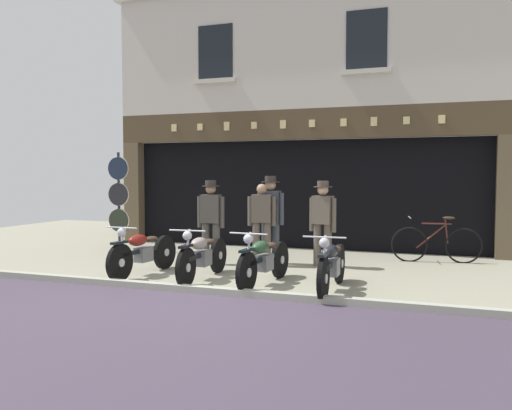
{
  "coord_description": "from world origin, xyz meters",
  "views": [
    {
      "loc": [
        3.37,
        -7.23,
        1.79
      ],
      "look_at": [
        -0.19,
        2.68,
        1.18
      ],
      "focal_mm": 37.97,
      "sensor_mm": 36.0,
      "label": 1
    }
  ],
  "objects_px": {
    "shopkeeper_center": "(262,220)",
    "assistant_far_right": "(270,214)",
    "salesman_right": "(323,219)",
    "advert_board_near": "(406,178)",
    "salesman_left": "(211,218)",
    "motorcycle_center": "(264,259)",
    "leaning_bicycle": "(437,243)",
    "motorcycle_left": "(143,251)",
    "tyre_sign_pole": "(119,195)",
    "motorcycle_center_right": "(332,264)",
    "motorcycle_center_left": "(203,255)"
  },
  "relations": [
    {
      "from": "motorcycle_center_right",
      "to": "salesman_left",
      "type": "distance_m",
      "value": 3.26
    },
    {
      "from": "shopkeeper_center",
      "to": "salesman_right",
      "type": "xyz_separation_m",
      "value": [
        1.16,
        0.24,
        0.04
      ]
    },
    {
      "from": "motorcycle_left",
      "to": "motorcycle_center_left",
      "type": "xyz_separation_m",
      "value": [
        1.18,
        -0.03,
        0.0
      ]
    },
    {
      "from": "salesman_left",
      "to": "salesman_right",
      "type": "bearing_deg",
      "value": -172.5
    },
    {
      "from": "salesman_left",
      "to": "shopkeeper_center",
      "type": "bearing_deg",
      "value": -172.18
    },
    {
      "from": "motorcycle_center",
      "to": "salesman_left",
      "type": "distance_m",
      "value": 2.33
    },
    {
      "from": "motorcycle_center_right",
      "to": "advert_board_near",
      "type": "xyz_separation_m",
      "value": [
        0.73,
        4.55,
        1.28
      ]
    },
    {
      "from": "tyre_sign_pole",
      "to": "advert_board_near",
      "type": "distance_m",
      "value": 6.6
    },
    {
      "from": "salesman_left",
      "to": "tyre_sign_pole",
      "type": "height_order",
      "value": "tyre_sign_pole"
    },
    {
      "from": "motorcycle_left",
      "to": "tyre_sign_pole",
      "type": "relative_size",
      "value": 0.85
    },
    {
      "from": "salesman_right",
      "to": "tyre_sign_pole",
      "type": "height_order",
      "value": "tyre_sign_pole"
    },
    {
      "from": "motorcycle_center_left",
      "to": "salesman_left",
      "type": "height_order",
      "value": "salesman_left"
    },
    {
      "from": "motorcycle_left",
      "to": "tyre_sign_pole",
      "type": "height_order",
      "value": "tyre_sign_pole"
    },
    {
      "from": "motorcycle_center_left",
      "to": "advert_board_near",
      "type": "bearing_deg",
      "value": -125.87
    },
    {
      "from": "advert_board_near",
      "to": "motorcycle_center",
      "type": "bearing_deg",
      "value": -112.54
    },
    {
      "from": "salesman_right",
      "to": "motorcycle_center",
      "type": "bearing_deg",
      "value": 89.86
    },
    {
      "from": "assistant_far_right",
      "to": "advert_board_near",
      "type": "height_order",
      "value": "advert_board_near"
    },
    {
      "from": "motorcycle_center_left",
      "to": "advert_board_near",
      "type": "height_order",
      "value": "advert_board_near"
    },
    {
      "from": "motorcycle_center",
      "to": "tyre_sign_pole",
      "type": "bearing_deg",
      "value": -25.16
    },
    {
      "from": "shopkeeper_center",
      "to": "assistant_far_right",
      "type": "xyz_separation_m",
      "value": [
        0.09,
        0.27,
        0.1
      ]
    },
    {
      "from": "motorcycle_center",
      "to": "assistant_far_right",
      "type": "distance_m",
      "value": 2.21
    },
    {
      "from": "motorcycle_center_left",
      "to": "leaning_bicycle",
      "type": "bearing_deg",
      "value": -140.27
    },
    {
      "from": "shopkeeper_center",
      "to": "tyre_sign_pole",
      "type": "relative_size",
      "value": 0.7
    },
    {
      "from": "salesman_left",
      "to": "salesman_right",
      "type": "height_order",
      "value": "salesman_left"
    },
    {
      "from": "motorcycle_center",
      "to": "leaning_bicycle",
      "type": "distance_m",
      "value": 4.2
    },
    {
      "from": "motorcycle_center_right",
      "to": "motorcycle_center",
      "type": "bearing_deg",
      "value": -5.45
    },
    {
      "from": "shopkeeper_center",
      "to": "assistant_far_right",
      "type": "bearing_deg",
      "value": -117.99
    },
    {
      "from": "motorcycle_center",
      "to": "motorcycle_center_right",
      "type": "distance_m",
      "value": 1.12
    },
    {
      "from": "salesman_left",
      "to": "tyre_sign_pole",
      "type": "relative_size",
      "value": 0.73
    },
    {
      "from": "salesman_left",
      "to": "salesman_right",
      "type": "xyz_separation_m",
      "value": [
        2.15,
        0.46,
        -0.0
      ]
    },
    {
      "from": "motorcycle_left",
      "to": "salesman_left",
      "type": "distance_m",
      "value": 1.69
    },
    {
      "from": "motorcycle_left",
      "to": "salesman_right",
      "type": "distance_m",
      "value": 3.44
    },
    {
      "from": "motorcycle_center",
      "to": "leaning_bicycle",
      "type": "height_order",
      "value": "leaning_bicycle"
    },
    {
      "from": "shopkeeper_center",
      "to": "advert_board_near",
      "type": "relative_size",
      "value": 1.69
    },
    {
      "from": "motorcycle_center_left",
      "to": "motorcycle_center",
      "type": "distance_m",
      "value": 1.12
    },
    {
      "from": "advert_board_near",
      "to": "assistant_far_right",
      "type": "bearing_deg",
      "value": -135.17
    },
    {
      "from": "salesman_right",
      "to": "advert_board_near",
      "type": "distance_m",
      "value": 2.9
    },
    {
      "from": "assistant_far_right",
      "to": "advert_board_near",
      "type": "bearing_deg",
      "value": -133.28
    },
    {
      "from": "motorcycle_center_left",
      "to": "motorcycle_center",
      "type": "bearing_deg",
      "value": 174.54
    },
    {
      "from": "salesman_left",
      "to": "assistant_far_right",
      "type": "height_order",
      "value": "assistant_far_right"
    },
    {
      "from": "motorcycle_center",
      "to": "shopkeeper_center",
      "type": "distance_m",
      "value": 1.96
    },
    {
      "from": "motorcycle_left",
      "to": "motorcycle_center",
      "type": "relative_size",
      "value": 1.0
    },
    {
      "from": "motorcycle_center_right",
      "to": "advert_board_near",
      "type": "height_order",
      "value": "advert_board_near"
    },
    {
      "from": "motorcycle_left",
      "to": "leaning_bicycle",
      "type": "xyz_separation_m",
      "value": [
        4.86,
        3.23,
        -0.04
      ]
    },
    {
      "from": "advert_board_near",
      "to": "motorcycle_center_right",
      "type": "bearing_deg",
      "value": -99.16
    },
    {
      "from": "motorcycle_left",
      "to": "shopkeeper_center",
      "type": "xyz_separation_m",
      "value": [
        1.64,
        1.69,
        0.46
      ]
    },
    {
      "from": "motorcycle_center",
      "to": "motorcycle_left",
      "type": "bearing_deg",
      "value": 2.3
    },
    {
      "from": "motorcycle_center",
      "to": "shopkeeper_center",
      "type": "relative_size",
      "value": 1.22
    },
    {
      "from": "salesman_right",
      "to": "shopkeeper_center",
      "type": "bearing_deg",
      "value": 25.46
    },
    {
      "from": "salesman_left",
      "to": "tyre_sign_pole",
      "type": "xyz_separation_m",
      "value": [
        -2.8,
        1.0,
        0.37
      ]
    }
  ]
}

